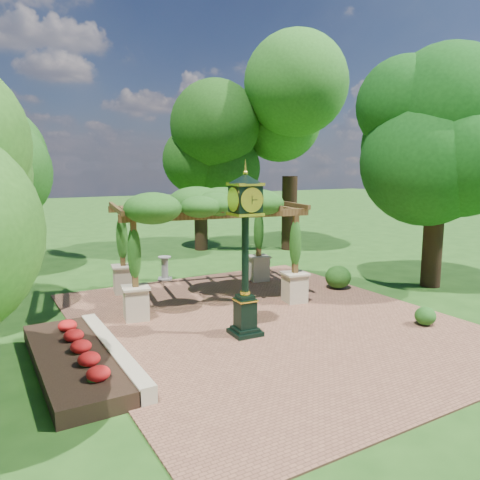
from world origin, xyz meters
TOP-DOWN VIEW (x-y plane):
  - ground at (0.00, 0.00)m, footprint 120.00×120.00m
  - brick_plaza at (0.00, 1.00)m, footprint 10.00×12.00m
  - border_wall at (-4.60, 0.50)m, footprint 0.35×5.00m
  - flower_bed at (-5.50, 0.50)m, footprint 1.50×5.00m
  - pedestal_clock at (-1.12, 0.32)m, footprint 0.90×0.90m
  - pergola at (-0.41, 4.08)m, footprint 6.54×4.71m
  - sundial at (-0.72, 7.16)m, footprint 0.71×0.71m
  - shrub_front at (3.65, -1.61)m, footprint 0.64×0.64m
  - shrub_mid at (4.27, 2.68)m, footprint 1.00×1.00m
  - shrub_back at (3.34, 6.49)m, footprint 0.94×0.94m
  - tree_north at (3.49, 12.64)m, footprint 4.20×4.20m
  - tree_east_far at (7.69, 10.40)m, footprint 4.90×4.90m
  - tree_east_near at (7.61, 1.30)m, footprint 4.28×4.28m

SIDE VIEW (x-z plane):
  - ground at x=0.00m, z-range 0.00..0.00m
  - brick_plaza at x=0.00m, z-range 0.00..0.04m
  - flower_bed at x=-5.50m, z-range 0.00..0.36m
  - border_wall at x=-4.60m, z-range 0.00..0.40m
  - shrub_front at x=3.65m, z-range 0.04..0.56m
  - sundial at x=-0.72m, z-range -0.06..0.90m
  - shrub_back at x=3.34m, z-range 0.04..0.81m
  - shrub_mid at x=4.27m, z-range 0.04..0.88m
  - pedestal_clock at x=-1.12m, z-range 0.43..4.76m
  - pergola at x=-0.41m, z-range 1.21..4.98m
  - tree_north at x=3.49m, z-range 1.45..9.27m
  - tree_east_near at x=7.61m, z-range 1.49..9.57m
  - tree_east_far at x=7.69m, z-range 1.89..12.07m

